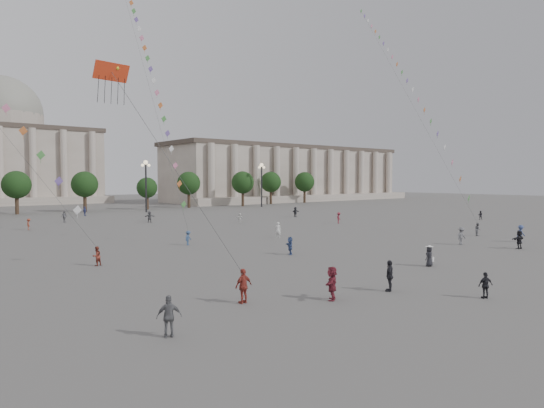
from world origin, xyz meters
TOP-DOWN VIEW (x-y plane):
  - ground at (0.00, 0.00)m, footprint 360.00×360.00m
  - hall_east at (75.00, 93.89)m, footprint 84.00×26.22m
  - hall_central at (0.00, 129.22)m, footprint 48.30×34.30m
  - tree_row at (0.00, 78.00)m, footprint 137.12×5.12m
  - lamp_post_mid_east at (15.00, 70.00)m, footprint 2.00×0.90m
  - lamp_post_far_east at (45.00, 70.00)m, footprint 2.00×0.90m
  - person_crowd_0 at (1.97, 68.00)m, footprint 1.07×0.91m
  - person_crowd_3 at (21.08, -1.86)m, footprint 1.75×0.78m
  - person_crowd_4 at (6.46, 50.20)m, footprint 1.46×1.14m
  - person_crowd_6 at (19.41, 3.24)m, footprint 1.23×0.75m
  - person_crowd_7 at (15.97, 38.25)m, footprint 1.43×0.46m
  - person_crowd_8 at (27.18, 27.81)m, footprint 1.12×1.29m
  - person_crowd_9 at (30.43, 41.41)m, footprint 1.72×0.69m
  - person_crowd_12 at (5.30, 47.57)m, footprint 1.69×1.36m
  - person_crowd_13 at (8.34, 19.78)m, footprint 0.80×0.80m
  - person_crowd_14 at (26.38, 0.31)m, footprint 1.32×0.93m
  - person_crowd_15 at (50.72, 17.59)m, footprint 0.86×0.92m
  - person_crowd_16 at (-4.97, 56.42)m, footprint 1.13×0.83m
  - person_crowd_17 at (-12.05, 47.46)m, footprint 0.69×1.06m
  - person_crowd_18 at (1.25, 9.57)m, footprint 1.11×1.56m
  - tourist_0 at (-12.05, -1.70)m, footprint 1.18×0.59m
  - tourist_1 at (-0.64, -9.59)m, footprint 0.97×0.73m
  - tourist_2 at (-7.75, -4.29)m, footprint 1.75×1.55m
  - tourist_3 at (-17.90, -4.33)m, footprint 1.16×0.87m
  - tourist_4 at (-3.44, -5.00)m, footprint 1.21×0.95m
  - kite_flyer_0 at (-14.31, 14.97)m, footprint 0.90×0.80m
  - kite_flyer_1 at (-2.82, 20.89)m, footprint 1.12×0.97m
  - kite_flyer_2 at (28.30, 6.20)m, footprint 0.95×0.97m
  - hat_person at (5.86, -1.73)m, footprint 0.82×0.60m
  - dragon_kite at (-16.36, 5.72)m, footprint 3.31×4.15m
  - kite_train_mid at (0.38, 41.04)m, footprint 6.76×38.10m
  - kite_train_east at (39.81, 25.72)m, footprint 21.75×35.89m

SIDE VIEW (x-z plane):
  - ground at x=0.00m, z-range 0.00..0.00m
  - person_crowd_15 at x=50.72m, z-range 0.00..1.50m
  - kite_flyer_1 at x=-2.82m, z-range 0.00..1.51m
  - tourist_1 at x=-0.64m, z-range 0.00..1.52m
  - kite_flyer_0 at x=-14.31m, z-range 0.00..1.54m
  - person_crowd_7 at x=15.97m, z-range 0.00..1.54m
  - person_crowd_4 at x=6.46m, z-range 0.00..1.55m
  - person_crowd_17 at x=-12.05m, z-range 0.00..1.55m
  - kite_flyer_2 at x=28.30m, z-range 0.00..1.57m
  - person_crowd_18 at x=1.25m, z-range 0.00..1.62m
  - hat_person at x=5.86m, z-range 0.00..1.69m
  - person_crowd_0 at x=1.97m, z-range 0.00..1.72m
  - person_crowd_8 at x=27.18m, z-range 0.00..1.73m
  - person_crowd_16 at x=-4.97m, z-range 0.00..1.79m
  - person_crowd_12 at x=5.30m, z-range 0.00..1.80m
  - person_crowd_9 at x=30.43m, z-range 0.00..1.81m
  - person_crowd_3 at x=21.08m, z-range 0.00..1.82m
  - tourist_3 at x=-17.90m, z-range 0.00..1.84m
  - person_crowd_6 at x=19.41m, z-range 0.00..1.84m
  - person_crowd_14 at x=26.38m, z-range 0.00..1.87m
  - person_crowd_13 at x=8.34m, z-range 0.00..1.87m
  - tourist_4 at x=-3.44m, z-range 0.00..1.91m
  - tourist_2 at x=-7.75m, z-range 0.00..1.92m
  - tourist_0 at x=-12.05m, z-range 0.00..1.94m
  - tree_row at x=0.00m, z-range 1.39..9.39m
  - lamp_post_mid_east at x=15.00m, z-range 2.03..12.68m
  - lamp_post_far_east at x=45.00m, z-range 2.03..12.68m
  - hall_east at x=75.00m, z-range -0.17..17.03m
  - dragon_kite at x=-16.36m, z-range 5.26..19.80m
  - hall_central at x=0.00m, z-range -3.52..31.98m
  - kite_train_east at x=39.81m, z-range -5.76..53.03m
  - kite_train_mid at x=0.38m, z-range -2.80..60.68m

